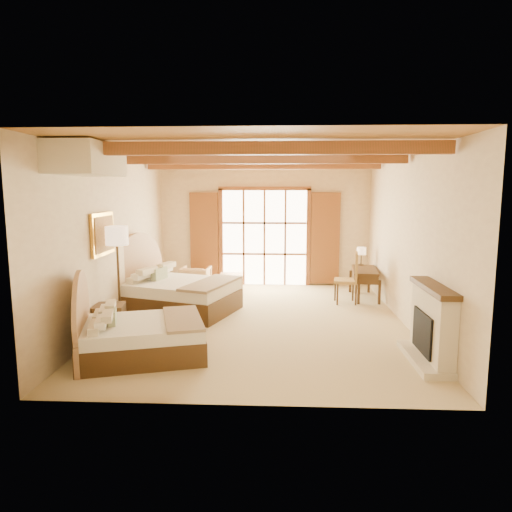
# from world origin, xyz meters

# --- Properties ---
(floor) EXTENTS (7.00, 7.00, 0.00)m
(floor) POSITION_xyz_m (0.00, 0.00, 0.00)
(floor) COLOR #CDB886
(floor) RESTS_ON ground
(wall_back) EXTENTS (5.50, 0.00, 5.50)m
(wall_back) POSITION_xyz_m (0.00, 3.50, 1.60)
(wall_back) COLOR beige
(wall_back) RESTS_ON ground
(wall_left) EXTENTS (0.00, 7.00, 7.00)m
(wall_left) POSITION_xyz_m (-2.75, 0.00, 1.60)
(wall_left) COLOR beige
(wall_left) RESTS_ON ground
(wall_right) EXTENTS (0.00, 7.00, 7.00)m
(wall_right) POSITION_xyz_m (2.75, 0.00, 1.60)
(wall_right) COLOR beige
(wall_right) RESTS_ON ground
(ceiling) EXTENTS (7.00, 7.00, 0.00)m
(ceiling) POSITION_xyz_m (0.00, 0.00, 3.20)
(ceiling) COLOR #B47B3B
(ceiling) RESTS_ON ground
(ceiling_beams) EXTENTS (5.39, 4.60, 0.18)m
(ceiling_beams) POSITION_xyz_m (0.00, 0.00, 3.08)
(ceiling_beams) COLOR brown
(ceiling_beams) RESTS_ON ceiling
(french_doors) EXTENTS (3.95, 0.08, 2.60)m
(french_doors) POSITION_xyz_m (0.00, 3.44, 1.25)
(french_doors) COLOR white
(french_doors) RESTS_ON ground
(fireplace) EXTENTS (0.46, 1.40, 1.16)m
(fireplace) POSITION_xyz_m (2.60, -2.00, 0.51)
(fireplace) COLOR beige
(fireplace) RESTS_ON ground
(painting) EXTENTS (0.06, 0.95, 0.75)m
(painting) POSITION_xyz_m (-2.70, -0.75, 1.75)
(painting) COLOR gold
(painting) RESTS_ON wall_left
(canopy_valance) EXTENTS (0.70, 1.40, 0.45)m
(canopy_valance) POSITION_xyz_m (-2.40, -2.00, 2.95)
(canopy_valance) COLOR beige
(canopy_valance) RESTS_ON ceiling
(bed_near) EXTENTS (2.17, 1.82, 1.19)m
(bed_near) POSITION_xyz_m (-1.83, -1.98, 0.36)
(bed_near) COLOR #422A11
(bed_near) RESTS_ON floor
(bed_far) EXTENTS (2.63, 2.22, 1.41)m
(bed_far) POSITION_xyz_m (-1.82, 0.61, 0.43)
(bed_far) COLOR #422A11
(bed_far) RESTS_ON floor
(nightstand) EXTENTS (0.57, 0.57, 0.59)m
(nightstand) POSITION_xyz_m (-2.50, -1.17, 0.30)
(nightstand) COLOR #422A11
(nightstand) RESTS_ON floor
(floor_lamp) EXTENTS (0.40, 0.40, 1.88)m
(floor_lamp) POSITION_xyz_m (-2.50, -0.64, 1.60)
(floor_lamp) COLOR #3A2C1B
(floor_lamp) RESTS_ON floor
(armchair) EXTENTS (0.72, 0.74, 0.64)m
(armchair) POSITION_xyz_m (-1.67, 2.45, 0.32)
(armchair) COLOR tan
(armchair) RESTS_ON floor
(ottoman) EXTENTS (0.61, 0.61, 0.41)m
(ottoman) POSITION_xyz_m (-0.81, 2.69, 0.21)
(ottoman) COLOR tan
(ottoman) RESTS_ON floor
(desk) EXTENTS (0.69, 1.33, 0.69)m
(desk) POSITION_xyz_m (2.38, 2.02, 0.37)
(desk) COLOR #422A11
(desk) RESTS_ON floor
(desk_chair) EXTENTS (0.58, 0.58, 1.15)m
(desk_chair) POSITION_xyz_m (1.90, 1.51, 0.36)
(desk_chair) COLOR olive
(desk_chair) RESTS_ON floor
(desk_lamp) EXTENTS (0.22, 0.22, 0.44)m
(desk_lamp) POSITION_xyz_m (2.40, 2.58, 1.02)
(desk_lamp) COLOR #3A2C1B
(desk_lamp) RESTS_ON desk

